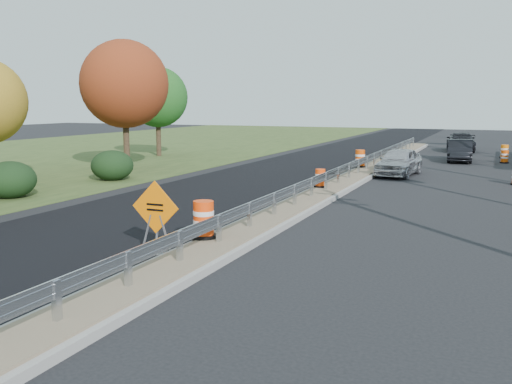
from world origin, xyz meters
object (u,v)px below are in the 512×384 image
at_px(barrel_median_far, 360,159).
at_px(car_dark_mid, 460,151).
at_px(barrel_shoulder_far, 504,152).
at_px(barrel_shoulder_mid, 505,157).
at_px(caution_sign, 156,235).
at_px(car_dark_far, 461,142).
at_px(barrel_median_mid, 320,178).
at_px(car_silver, 399,162).
at_px(barrel_median_near, 204,220).

relative_size(barrel_median_far, car_dark_mid, 0.23).
bearing_deg(barrel_shoulder_far, car_dark_mid, -125.79).
distance_m(barrel_median_far, barrel_shoulder_mid, 10.96).
relative_size(barrel_shoulder_mid, car_dark_mid, 0.19).
distance_m(caution_sign, car_dark_far, 36.31).
distance_m(barrel_shoulder_mid, barrel_shoulder_far, 3.69).
bearing_deg(barrel_median_mid, car_dark_far, 80.37).
relative_size(barrel_median_far, car_silver, 0.22).
bearing_deg(barrel_median_near, car_dark_far, 82.88).
bearing_deg(barrel_shoulder_far, car_dark_far, 124.32).
relative_size(barrel_median_near, barrel_median_far, 1.03).
xyz_separation_m(car_dark_mid, car_dark_far, (-0.50, 8.44, 0.04)).
bearing_deg(barrel_median_mid, barrel_shoulder_mid, 65.58).
bearing_deg(caution_sign, barrel_median_mid, 84.74).
distance_m(barrel_shoulder_far, car_dark_far, 5.69).
bearing_deg(barrel_shoulder_far, car_silver, -112.16).
bearing_deg(car_silver, car_dark_far, 89.10).
relative_size(barrel_median_near, car_dark_far, 0.19).
xyz_separation_m(barrel_shoulder_mid, car_dark_far, (-3.20, 8.37, 0.36)).
xyz_separation_m(barrel_median_far, barrel_shoulder_far, (7.55, 11.62, -0.26)).
height_order(barrel_shoulder_mid, car_dark_far, car_dark_far).
distance_m(barrel_median_far, car_silver, 2.62).
xyz_separation_m(car_silver, car_dark_mid, (2.50, 9.02, -0.03)).
distance_m(caution_sign, barrel_shoulder_far, 32.35).
relative_size(caution_sign, barrel_median_far, 1.93).
height_order(barrel_median_mid, barrel_median_far, barrel_median_far).
bearing_deg(barrel_median_mid, barrel_shoulder_far, 69.69).
bearing_deg(caution_sign, car_silver, 79.99).
xyz_separation_m(barrel_median_near, car_dark_far, (4.35, 34.85, 0.04)).
height_order(barrel_median_far, car_dark_mid, car_dark_mid).
distance_m(barrel_median_near, barrel_median_mid, 10.23).
bearing_deg(car_dark_far, car_dark_mid, 87.79).
relative_size(car_silver, car_dark_mid, 1.01).
relative_size(barrel_median_mid, barrel_shoulder_far, 0.85).
distance_m(barrel_shoulder_far, car_dark_mid, 4.63).
relative_size(car_dark_mid, car_dark_far, 0.83).
xyz_separation_m(caution_sign, barrel_median_near, (0.80, 1.09, 0.24)).
bearing_deg(car_silver, caution_sign, -94.04).
bearing_deg(car_dark_mid, barrel_shoulder_mid, -1.65).
bearing_deg(car_dark_mid, barrel_median_near, -103.37).
xyz_separation_m(barrel_median_mid, car_dark_mid, (4.68, 16.19, 0.10)).
xyz_separation_m(barrel_median_near, barrel_shoulder_mid, (7.55, 26.47, -0.32)).
distance_m(barrel_shoulder_mid, car_dark_mid, 2.72).
distance_m(car_silver, car_dark_far, 17.57).
bearing_deg(barrel_shoulder_mid, car_dark_mid, -178.69).
height_order(barrel_median_far, barrel_shoulder_mid, barrel_median_far).
bearing_deg(caution_sign, barrel_median_near, 53.48).
bearing_deg(car_dark_far, car_silver, 77.87).
bearing_deg(car_dark_far, barrel_median_near, 77.29).
height_order(barrel_shoulder_mid, car_dark_mid, car_dark_mid).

